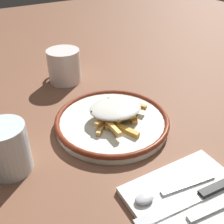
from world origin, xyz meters
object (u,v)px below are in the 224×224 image
object	(u,v)px
water_glass	(7,149)
coffee_mug	(65,65)
fries_heap	(116,112)
fork	(200,215)
napkin	(192,202)
knife	(202,194)
plate	(112,121)
spoon	(162,193)

from	to	relation	value
water_glass	coffee_mug	xyz separation A→B (m)	(0.28, -0.23, -0.00)
fries_heap	fork	xyz separation A→B (m)	(-0.27, 0.02, -0.02)
coffee_mug	napkin	bearing A→B (deg)	179.16
knife	coffee_mug	size ratio (longest dim) A/B	1.72
napkin	coffee_mug	size ratio (longest dim) A/B	1.59
plate	fries_heap	world-z (taller)	fries_heap
plate	fries_heap	xyz separation A→B (m)	(-0.00, -0.01, 0.02)
plate	fork	xyz separation A→B (m)	(-0.28, 0.02, 0.00)
fries_heap	napkin	distance (m)	0.25
fries_heap	water_glass	bearing A→B (deg)	93.27
fork	knife	world-z (taller)	knife
napkin	plate	bearing A→B (deg)	-0.67
fork	coffee_mug	xyz separation A→B (m)	(0.54, -0.02, 0.03)
knife	water_glass	size ratio (longest dim) A/B	2.17
water_glass	napkin	bearing A→B (deg)	-136.03
knife	coffee_mug	xyz separation A→B (m)	(0.51, 0.01, 0.03)
fork	water_glass	distance (m)	0.34
coffee_mug	water_glass	bearing A→B (deg)	140.09
plate	napkin	world-z (taller)	plate
fries_heap	knife	world-z (taller)	fries_heap
napkin	coffee_mug	world-z (taller)	coffee_mug
fries_heap	water_glass	distance (m)	0.24
spoon	fries_heap	bearing A→B (deg)	-12.26
knife	spoon	size ratio (longest dim) A/B	1.38
napkin	knife	distance (m)	0.02
napkin	water_glass	bearing A→B (deg)	43.97
fries_heap	knife	bearing A→B (deg)	-178.43
knife	water_glass	distance (m)	0.34
knife	napkin	bearing A→B (deg)	84.20
coffee_mug	fork	bearing A→B (deg)	177.92
fries_heap	napkin	world-z (taller)	fries_heap
knife	spoon	bearing A→B (deg)	56.06
fries_heap	spoon	size ratio (longest dim) A/B	0.97
napkin	coffee_mug	distance (m)	0.51
plate	spoon	xyz separation A→B (m)	(-0.22, 0.04, 0.00)
fries_heap	coffee_mug	xyz separation A→B (m)	(0.27, 0.00, 0.01)
fork	spoon	world-z (taller)	spoon
spoon	coffee_mug	size ratio (longest dim) A/B	1.24
napkin	water_glass	size ratio (longest dim) A/B	2.01
fries_heap	napkin	xyz separation A→B (m)	(-0.25, 0.01, -0.03)
knife	spoon	distance (m)	0.06
knife	coffee_mug	bearing A→B (deg)	1.26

